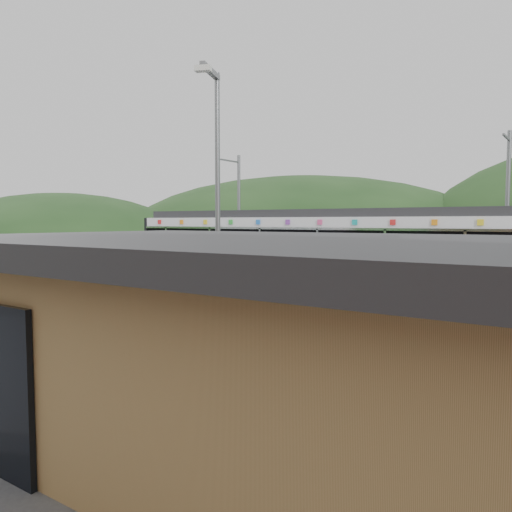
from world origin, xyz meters
The scene contains 9 objects.
ground centered at (0.00, 0.00, 0.00)m, with size 120.00×120.00×0.00m, color #4C4C4F.
hills centered at (6.19, 5.29, 0.00)m, with size 146.00×149.00×26.00m.
platform centered at (0.00, 3.30, 0.15)m, with size 26.00×3.20×0.30m, color #9E9E99.
yellow_line centered at (0.00, 2.00, 0.30)m, with size 26.00×0.10×0.01m, color yellow.
train centered at (-0.29, 6.00, 2.06)m, with size 20.44×3.01×3.74m.
catenary_mast_west centered at (-7.00, 8.56, 3.65)m, with size 0.18×1.80×7.00m.
catenary_mast_east centered at (7.00, 8.56, 3.65)m, with size 0.18×1.80×7.00m.
station_shelter centered at (6.00, -9.01, 1.55)m, with size 9.20×6.20×3.00m.
lamp_post centered at (2.62, -5.55, 3.98)m, with size 0.51×1.21×6.70m.
Camera 1 is at (10.08, -14.79, 3.22)m, focal length 35.00 mm.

